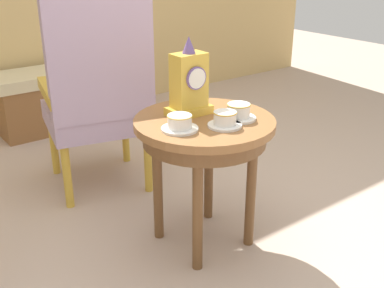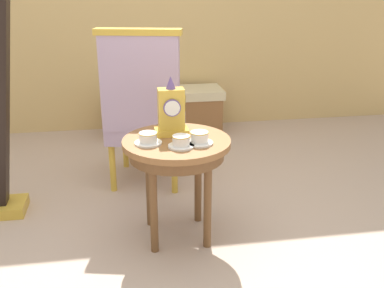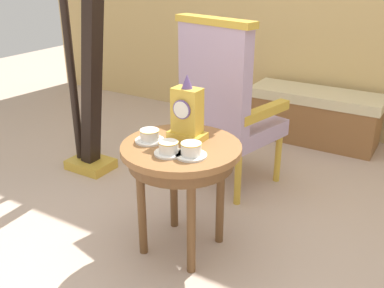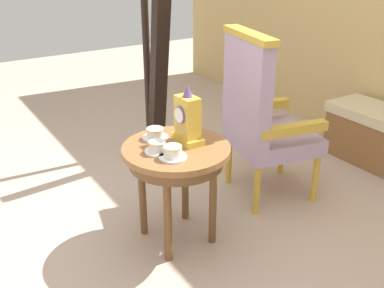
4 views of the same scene
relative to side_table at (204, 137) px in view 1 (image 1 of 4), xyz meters
name	(u,v)px [view 1 (image 1 of 4)]	position (x,y,z in m)	size (l,w,h in m)	color
ground_plane	(204,253)	(-0.06, -0.09, -0.52)	(10.00, 10.00, 0.00)	#BCA38E
side_table	(204,137)	(0.00, 0.00, 0.00)	(0.60, 0.60, 0.60)	brown
teacup_left	(180,123)	(-0.16, -0.04, 0.11)	(0.15, 0.15, 0.06)	white
teacup_right	(225,120)	(0.01, -0.12, 0.11)	(0.14, 0.14, 0.06)	white
teacup_center	(238,112)	(0.11, -0.09, 0.11)	(0.15, 0.15, 0.07)	white
mantel_clock	(189,84)	(-0.02, 0.08, 0.22)	(0.19, 0.11, 0.34)	gold
armchair	(98,88)	(-0.13, 0.73, 0.07)	(0.65, 0.64, 1.14)	#B299B7
window_bench	(67,96)	(0.14, 1.86, -0.30)	(1.08, 0.40, 0.44)	beige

